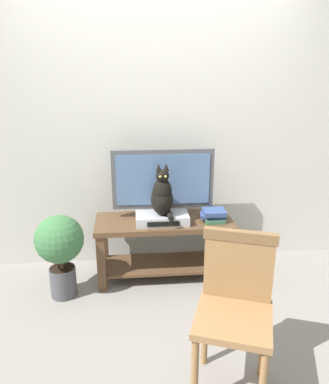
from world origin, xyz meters
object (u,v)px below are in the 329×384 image
at_px(tv, 163,182).
at_px(book_stack, 214,215).
at_px(tv_stand, 164,238).
at_px(media_box, 162,218).
at_px(wooden_chair, 235,301).
at_px(potted_plant, 60,247).
at_px(cat, 162,195).

xyz_separation_m(tv, book_stack, (0.42, -0.15, -0.26)).
relative_size(tv_stand, media_box, 2.66).
bearing_deg(tv, media_box, -97.99).
bearing_deg(tv, wooden_chair, -77.89).
bearing_deg(tv_stand, potted_plant, -164.94).
xyz_separation_m(media_box, cat, (0.00, -0.01, 0.21)).
xyz_separation_m(media_box, wooden_chair, (0.30, -1.16, -0.03)).
bearing_deg(tv, cat, -97.04).
relative_size(tv, media_box, 1.98).
bearing_deg(media_box, book_stack, 0.36).
height_order(cat, potted_plant, cat).
relative_size(media_box, wooden_chair, 0.47).
bearing_deg(wooden_chair, book_stack, 83.40).
bearing_deg(cat, tv_stand, 74.95).
relative_size(cat, potted_plant, 0.63).
bearing_deg(tv, book_stack, -20.23).
height_order(tv_stand, wooden_chair, wooden_chair).
distance_m(tv_stand, cat, 0.43).
relative_size(tv, potted_plant, 1.25).
xyz_separation_m(tv, cat, (-0.02, -0.17, -0.07)).
distance_m(tv_stand, book_stack, 0.48).
distance_m(cat, book_stack, 0.48).
bearing_deg(tv_stand, media_box, -108.66).
xyz_separation_m(cat, potted_plant, (-0.82, -0.15, -0.35)).
xyz_separation_m(wooden_chair, potted_plant, (-1.12, 1.00, -0.11)).
bearing_deg(cat, potted_plant, -169.70).
distance_m(cat, wooden_chair, 1.21).
xyz_separation_m(cat, book_stack, (0.44, 0.02, -0.20)).
relative_size(tv_stand, tv, 1.35).
distance_m(media_box, wooden_chair, 1.20).
distance_m(tv_stand, potted_plant, 0.87).
height_order(tv_stand, tv, tv).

